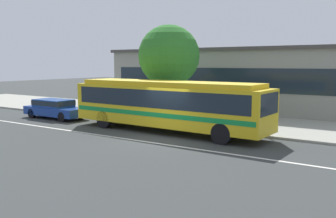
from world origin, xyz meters
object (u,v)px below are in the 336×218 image
(sedan_behind_bus, at_px, (55,108))
(bus_stop_sign, at_px, (267,103))
(transit_bus, at_px, (167,103))
(street_tree_near_stop, at_px, (169,56))
(pedestrian_waiting_near_sign, at_px, (216,111))

(sedan_behind_bus, relative_size, bus_stop_sign, 1.88)
(transit_bus, relative_size, street_tree_near_stop, 1.91)
(transit_bus, xyz_separation_m, bus_stop_sign, (4.87, 1.89, 0.11))
(sedan_behind_bus, relative_size, pedestrian_waiting_near_sign, 2.79)
(street_tree_near_stop, bearing_deg, sedan_behind_bus, -153.94)
(transit_bus, relative_size, bus_stop_sign, 4.61)
(pedestrian_waiting_near_sign, distance_m, street_tree_near_stop, 5.35)
(transit_bus, height_order, sedan_behind_bus, transit_bus)
(pedestrian_waiting_near_sign, bearing_deg, transit_bus, -135.94)
(transit_bus, xyz_separation_m, sedan_behind_bus, (-9.15, -0.03, -0.89))
(transit_bus, xyz_separation_m, street_tree_near_stop, (-2.13, 3.41, 2.58))
(sedan_behind_bus, bearing_deg, transit_bus, 0.18)
(pedestrian_waiting_near_sign, bearing_deg, street_tree_near_stop, 160.19)
(pedestrian_waiting_near_sign, relative_size, street_tree_near_stop, 0.28)
(sedan_behind_bus, height_order, pedestrian_waiting_near_sign, pedestrian_waiting_near_sign)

